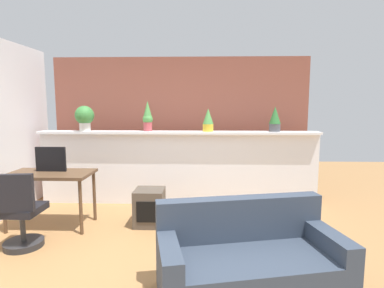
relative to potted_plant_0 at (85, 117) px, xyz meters
The scene contains 13 objects.
ground_plane 2.86m from the potted_plant_0, 51.73° to the right, with size 12.00×12.00×0.00m, color #9E7042.
divider_wall 1.76m from the potted_plant_0, ahead, with size 4.58×0.16×1.18m, color white.
plant_shelf 1.55m from the potted_plant_0, ahead, with size 4.58×0.29×0.04m, color white.
brick_wall_behind 1.68m from the potted_plant_0, 23.53° to the left, with size 4.58×0.10×2.50m, color brown.
potted_plant_0 is the anchor object (origin of this frame).
potted_plant_1 1.03m from the potted_plant_0, ahead, with size 0.17×0.17×0.49m.
potted_plant_2 2.02m from the potted_plant_0, ahead, with size 0.17×0.17×0.37m.
potted_plant_3 3.10m from the potted_plant_0, ahead, with size 0.19×0.19×0.41m.
desk 1.29m from the potted_plant_0, 96.34° to the right, with size 1.10×0.60×0.75m.
tv_monitor 1.09m from the potted_plant_0, 97.94° to the right, with size 0.41×0.04×0.34m, color black.
office_chair 2.01m from the potted_plant_0, 94.97° to the right, with size 0.47×0.47×0.91m.
side_cube_shelf 1.94m from the potted_plant_0, 37.25° to the right, with size 0.40×0.41×0.50m.
couch 3.60m from the potted_plant_0, 46.60° to the right, with size 1.68×1.07×0.80m.
Camera 1 is at (0.41, -3.10, 1.65)m, focal length 29.11 mm.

